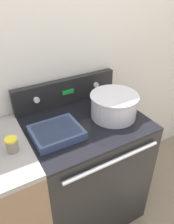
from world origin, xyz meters
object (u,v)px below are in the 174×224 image
at_px(mixing_bowl, 114,104).
at_px(ladle, 128,101).
at_px(casserole_dish, 56,132).
at_px(spice_jar_yellow_cap, 12,145).

relative_size(mixing_bowl, ladle, 1.04).
height_order(casserole_dish, ladle, ladle).
bearing_deg(casserole_dish, mixing_bowl, 0.97).
distance_m(casserole_dish, ladle, 0.61).
distance_m(casserole_dish, spice_jar_yellow_cap, 0.27).
bearing_deg(spice_jar_yellow_cap, mixing_bowl, 2.13).
relative_size(casserole_dish, ladle, 0.94).
height_order(mixing_bowl, ladle, mixing_bowl).
height_order(mixing_bowl, casserole_dish, mixing_bowl).
height_order(mixing_bowl, spice_jar_yellow_cap, mixing_bowl).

